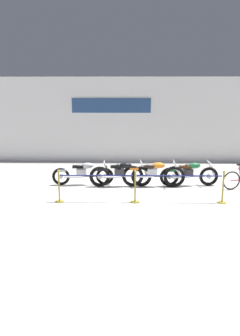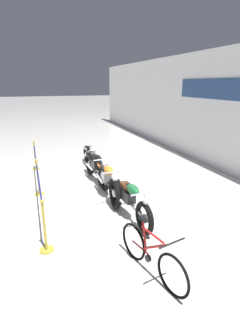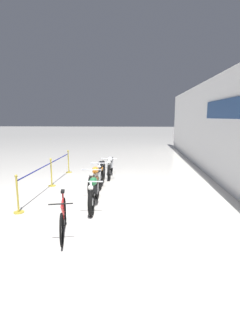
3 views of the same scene
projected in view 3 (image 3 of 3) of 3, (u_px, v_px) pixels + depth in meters
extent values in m
plane|color=silver|center=(86.00, 188.00, 9.56)|extent=(120.00, 120.00, 0.00)
cube|color=white|center=(234.00, 130.00, 8.82)|extent=(28.00, 0.25, 4.20)
cube|color=navy|center=(221.00, 109.00, 9.83)|extent=(3.87, 0.04, 0.70)
torus|color=black|center=(109.00, 172.00, 10.67)|extent=(0.67, 0.13, 0.67)
torus|color=black|center=(112.00, 165.00, 12.30)|extent=(0.67, 0.13, 0.67)
cylinder|color=silver|center=(109.00, 172.00, 10.67)|extent=(0.16, 0.09, 0.16)
cylinder|color=silver|center=(112.00, 165.00, 12.30)|extent=(0.16, 0.09, 0.16)
cylinder|color=silver|center=(109.00, 166.00, 10.52)|extent=(0.31, 0.07, 0.59)
cube|color=silver|center=(110.00, 164.00, 11.50)|extent=(0.37, 0.23, 0.26)
cylinder|color=silver|center=(110.00, 160.00, 11.42)|extent=(0.18, 0.12, 0.24)
cylinder|color=silver|center=(110.00, 160.00, 11.50)|extent=(0.18, 0.12, 0.24)
cylinder|color=silver|center=(108.00, 166.00, 11.83)|extent=(0.70, 0.10, 0.07)
cube|color=#47474C|center=(110.00, 168.00, 11.48)|extent=(1.33, 0.11, 0.06)
ellipsoid|color=#B7BABF|center=(110.00, 159.00, 11.23)|extent=(0.47, 0.24, 0.22)
cube|color=black|center=(111.00, 159.00, 11.59)|extent=(0.41, 0.22, 0.09)
cube|color=#B7BABF|center=(111.00, 160.00, 12.20)|extent=(0.33, 0.17, 0.08)
cylinder|color=silver|center=(109.00, 159.00, 10.58)|extent=(0.06, 0.62, 0.04)
sphere|color=silver|center=(109.00, 162.00, 10.53)|extent=(0.14, 0.14, 0.14)
torus|color=black|center=(100.00, 178.00, 9.31)|extent=(0.78, 0.17, 0.78)
torus|color=black|center=(103.00, 170.00, 10.84)|extent=(0.78, 0.17, 0.78)
cylinder|color=silver|center=(100.00, 178.00, 9.31)|extent=(0.18, 0.09, 0.18)
cylinder|color=silver|center=(103.00, 170.00, 10.84)|extent=(0.18, 0.09, 0.18)
cylinder|color=silver|center=(99.00, 171.00, 9.17)|extent=(0.31, 0.07, 0.59)
cube|color=#2D2D30|center=(102.00, 169.00, 10.10)|extent=(0.37, 0.24, 0.26)
cylinder|color=#2D2D30|center=(101.00, 165.00, 10.02)|extent=(0.18, 0.12, 0.24)
cylinder|color=#2D2D30|center=(102.00, 164.00, 10.10)|extent=(0.18, 0.12, 0.24)
cylinder|color=silver|center=(99.00, 171.00, 10.42)|extent=(0.70, 0.11, 0.07)
cube|color=#ADAFB5|center=(101.00, 173.00, 10.08)|extent=(1.25, 0.12, 0.06)
ellipsoid|color=black|center=(101.00, 164.00, 9.82)|extent=(0.47, 0.24, 0.22)
cube|color=black|center=(102.00, 163.00, 10.18)|extent=(0.41, 0.22, 0.09)
cube|color=black|center=(103.00, 164.00, 10.74)|extent=(0.33, 0.18, 0.08)
cylinder|color=silver|center=(99.00, 163.00, 9.23)|extent=(0.07, 0.62, 0.04)
sphere|color=silver|center=(99.00, 168.00, 9.18)|extent=(0.14, 0.14, 0.14)
torus|color=black|center=(92.00, 187.00, 8.13)|extent=(0.80, 0.15, 0.80)
torus|color=black|center=(100.00, 176.00, 9.64)|extent=(0.80, 0.15, 0.80)
cylinder|color=silver|center=(92.00, 187.00, 8.13)|extent=(0.19, 0.09, 0.19)
cylinder|color=silver|center=(100.00, 176.00, 9.64)|extent=(0.19, 0.09, 0.19)
cylinder|color=silver|center=(91.00, 179.00, 7.99)|extent=(0.31, 0.07, 0.59)
cube|color=silver|center=(97.00, 176.00, 8.90)|extent=(0.37, 0.23, 0.26)
cylinder|color=silver|center=(96.00, 171.00, 8.82)|extent=(0.18, 0.12, 0.24)
cylinder|color=silver|center=(97.00, 170.00, 8.90)|extent=(0.18, 0.12, 0.24)
cylinder|color=silver|center=(94.00, 178.00, 9.24)|extent=(0.70, 0.09, 0.07)
cube|color=black|center=(96.00, 181.00, 8.88)|extent=(1.23, 0.10, 0.06)
ellipsoid|color=orange|center=(95.00, 170.00, 8.63)|extent=(0.47, 0.24, 0.22)
cube|color=black|center=(97.00, 169.00, 8.99)|extent=(0.41, 0.21, 0.09)
cube|color=orange|center=(100.00, 169.00, 9.53)|extent=(0.33, 0.17, 0.08)
cylinder|color=silver|center=(92.00, 170.00, 8.04)|extent=(0.06, 0.62, 0.04)
sphere|color=silver|center=(91.00, 175.00, 7.99)|extent=(0.14, 0.14, 0.14)
torus|color=black|center=(91.00, 202.00, 6.82)|extent=(0.72, 0.16, 0.72)
torus|color=black|center=(97.00, 187.00, 8.30)|extent=(0.72, 0.16, 0.72)
cylinder|color=silver|center=(91.00, 202.00, 6.82)|extent=(0.17, 0.09, 0.17)
cylinder|color=silver|center=(97.00, 187.00, 8.30)|extent=(0.17, 0.09, 0.17)
cylinder|color=silver|center=(91.00, 193.00, 6.68)|extent=(0.31, 0.07, 0.59)
cube|color=#2D2D30|center=(94.00, 188.00, 7.58)|extent=(0.37, 0.24, 0.26)
cylinder|color=#2D2D30|center=(94.00, 182.00, 7.50)|extent=(0.18, 0.12, 0.24)
cylinder|color=#2D2D30|center=(94.00, 181.00, 7.58)|extent=(0.18, 0.12, 0.24)
cylinder|color=silver|center=(91.00, 190.00, 7.90)|extent=(0.70, 0.11, 0.07)
cube|color=#ADAFB5|center=(94.00, 193.00, 7.56)|extent=(1.20, 0.13, 0.06)
ellipsoid|color=#1E6B38|center=(93.00, 181.00, 7.30)|extent=(0.47, 0.25, 0.22)
cube|color=#4C2D19|center=(95.00, 180.00, 7.66)|extent=(0.41, 0.22, 0.09)
cube|color=#1E6B38|center=(96.00, 180.00, 8.20)|extent=(0.33, 0.18, 0.08)
cylinder|color=silver|center=(91.00, 182.00, 6.74)|extent=(0.07, 0.62, 0.04)
sphere|color=silver|center=(91.00, 188.00, 6.69)|extent=(0.14, 0.14, 0.14)
torus|color=black|center=(62.00, 230.00, 5.20)|extent=(0.67, 0.19, 0.68)
torus|color=black|center=(64.00, 212.00, 6.19)|extent=(0.67, 0.19, 0.68)
cylinder|color=red|center=(63.00, 211.00, 5.60)|extent=(0.59, 0.17, 0.43)
cylinder|color=red|center=(62.00, 202.00, 5.61)|extent=(0.54, 0.16, 0.04)
cylinder|color=red|center=(63.00, 204.00, 5.83)|extent=(0.15, 0.07, 0.55)
cube|color=black|center=(63.00, 191.00, 5.81)|extent=(0.19, 0.12, 0.05)
cylinder|color=red|center=(64.00, 215.00, 5.99)|extent=(0.45, 0.13, 0.03)
cylinder|color=black|center=(61.00, 204.00, 5.16)|extent=(0.13, 0.47, 0.03)
cylinder|color=black|center=(64.00, 222.00, 5.78)|extent=(0.13, 0.08, 0.12)
cylinder|color=gold|center=(69.00, 172.00, 12.17)|extent=(0.28, 0.28, 0.03)
cylinder|color=gold|center=(68.00, 162.00, 12.08)|extent=(0.05, 0.05, 0.95)
sphere|color=gold|center=(68.00, 151.00, 11.98)|extent=(0.08, 0.08, 0.08)
cylinder|color=navy|center=(60.00, 158.00, 10.81)|extent=(2.33, 0.04, 0.04)
cylinder|color=navy|center=(36.00, 170.00, 8.27)|extent=(2.67, 0.04, 0.04)
cylinder|color=gold|center=(52.00, 186.00, 9.79)|extent=(0.28, 0.28, 0.03)
cylinder|color=gold|center=(51.00, 173.00, 9.70)|extent=(0.05, 0.05, 0.95)
sphere|color=gold|center=(51.00, 159.00, 9.60)|extent=(0.08, 0.08, 0.08)
cylinder|color=gold|center=(19.00, 212.00, 7.07)|extent=(0.28, 0.28, 0.03)
cylinder|color=gold|center=(17.00, 195.00, 6.98)|extent=(0.05, 0.05, 0.95)
sphere|color=gold|center=(16.00, 176.00, 6.88)|extent=(0.08, 0.08, 0.08)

